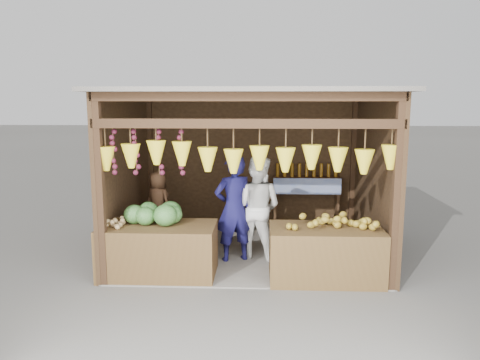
# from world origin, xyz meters

# --- Properties ---
(ground) EXTENTS (80.00, 80.00, 0.00)m
(ground) POSITION_xyz_m (0.00, 0.00, 0.00)
(ground) COLOR #514F49
(ground) RESTS_ON ground
(stall_structure) EXTENTS (4.30, 3.30, 2.66)m
(stall_structure) POSITION_xyz_m (-0.03, -0.04, 1.67)
(stall_structure) COLOR slate
(stall_structure) RESTS_ON ground
(back_shelf) EXTENTS (1.25, 0.32, 1.32)m
(back_shelf) POSITION_xyz_m (1.05, 1.28, 0.87)
(back_shelf) COLOR #382314
(back_shelf) RESTS_ON ground
(counter_left) EXTENTS (1.62, 0.85, 0.75)m
(counter_left) POSITION_xyz_m (-1.26, -1.06, 0.37)
(counter_left) COLOR #483018
(counter_left) RESTS_ON ground
(counter_right) EXTENTS (1.55, 0.85, 0.75)m
(counter_right) POSITION_xyz_m (1.10, -1.10, 0.37)
(counter_right) COLOR #483118
(counter_right) RESTS_ON ground
(stool) EXTENTS (0.29, 0.29, 0.27)m
(stool) POSITION_xyz_m (-1.54, 0.21, 0.14)
(stool) COLOR black
(stool) RESTS_ON ground
(man_standing) EXTENTS (0.72, 0.60, 1.68)m
(man_standing) POSITION_xyz_m (-0.23, -0.39, 0.84)
(man_standing) COLOR #151349
(man_standing) RESTS_ON ground
(woman_standing) EXTENTS (0.98, 0.89, 1.64)m
(woman_standing) POSITION_xyz_m (0.13, -0.19, 0.82)
(woman_standing) COLOR white
(woman_standing) RESTS_ON ground
(vendor_seated) EXTENTS (0.61, 0.55, 1.05)m
(vendor_seated) POSITION_xyz_m (-1.54, 0.21, 0.80)
(vendor_seated) COLOR brown
(vendor_seated) RESTS_ON stool
(melon_pile) EXTENTS (1.00, 0.50, 0.32)m
(melon_pile) POSITION_xyz_m (-1.29, -0.97, 0.91)
(melon_pile) COLOR #134917
(melon_pile) RESTS_ON counter_left
(tanfruit_pile) EXTENTS (0.34, 0.40, 0.13)m
(tanfruit_pile) POSITION_xyz_m (-1.86, -1.16, 0.81)
(tanfruit_pile) COLOR #AB8A4F
(tanfruit_pile) RESTS_ON counter_left
(mango_pile) EXTENTS (1.40, 0.64, 0.22)m
(mango_pile) POSITION_xyz_m (1.14, -1.08, 0.86)
(mango_pile) COLOR #AF6A17
(mango_pile) RESTS_ON counter_right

